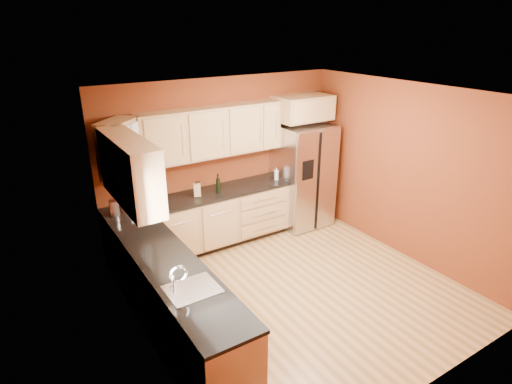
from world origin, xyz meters
TOP-DOWN VIEW (x-y plane):
  - floor at (0.00, 0.00)m, footprint 4.00×4.00m
  - ceiling at (0.00, 0.00)m, footprint 4.00×4.00m
  - wall_back at (0.00, 2.00)m, footprint 4.00×0.04m
  - wall_front at (0.00, -2.00)m, footprint 4.00×0.04m
  - wall_left at (-2.00, 0.00)m, footprint 0.04×4.00m
  - wall_right at (2.00, 0.00)m, footprint 0.04×4.00m
  - base_cabinets_back at (-0.55, 1.70)m, footprint 2.90×0.60m
  - base_cabinets_left at (-1.70, 0.00)m, footprint 0.60×2.80m
  - countertop_back at (-0.55, 1.69)m, footprint 2.90×0.62m
  - countertop_left at (-1.69, 0.00)m, footprint 0.62×2.80m
  - upper_cabinets_back at (-0.25, 1.83)m, footprint 2.30×0.33m
  - upper_cabinets_left at (-1.83, 0.72)m, footprint 0.33×1.35m
  - corner_upper_cabinet at (-1.67, 1.67)m, footprint 0.67×0.67m
  - over_fridge_cabinet at (1.35, 1.70)m, footprint 0.92×0.60m
  - refrigerator at (1.35, 1.62)m, footprint 0.90×0.75m
  - window at (-1.98, -0.50)m, footprint 0.03×0.90m
  - sink_faucet at (-1.69, -0.50)m, footprint 0.50×0.42m
  - canister_left at (-1.85, 1.65)m, footprint 0.16×0.16m
  - canister_right at (-1.64, 1.70)m, footprint 0.15×0.15m
  - wine_bottle_a at (-1.37, 1.70)m, footprint 0.11×0.11m
  - wine_bottle_b at (-0.27, 1.65)m, footprint 0.07×0.07m
  - knife_block at (-0.61, 1.68)m, footprint 0.13×0.12m
  - soap_dispenser at (0.80, 1.63)m, footprint 0.07×0.07m

SIDE VIEW (x-z plane):
  - floor at x=0.00m, z-range 0.00..0.00m
  - base_cabinets_back at x=-0.55m, z-range 0.00..0.88m
  - base_cabinets_left at x=-1.70m, z-range 0.00..0.88m
  - refrigerator at x=1.35m, z-range 0.00..1.78m
  - countertop_back at x=-0.55m, z-range 0.88..0.92m
  - countertop_left at x=-1.69m, z-range 0.88..0.92m
  - canister_right at x=-1.64m, z-range 0.92..1.11m
  - knife_block at x=-0.61m, z-range 0.92..1.12m
  - soap_dispenser at x=0.80m, z-range 0.92..1.13m
  - canister_left at x=-1.85m, z-range 0.92..1.14m
  - wine_bottle_b at x=-0.27m, z-range 0.92..1.22m
  - sink_faucet at x=-1.69m, z-range 0.92..1.22m
  - wine_bottle_a at x=-1.37m, z-range 0.92..1.28m
  - wall_back at x=0.00m, z-range 0.00..2.60m
  - wall_front at x=0.00m, z-range 0.00..2.60m
  - wall_left at x=-2.00m, z-range 0.00..2.60m
  - wall_right at x=2.00m, z-range 0.00..2.60m
  - window at x=-1.98m, z-range 1.05..2.05m
  - upper_cabinets_back at x=-0.25m, z-range 1.45..2.20m
  - upper_cabinets_left at x=-1.83m, z-range 1.45..2.20m
  - corner_upper_cabinet at x=-1.67m, z-range 1.45..2.20m
  - over_fridge_cabinet at x=1.35m, z-range 1.85..2.25m
  - ceiling at x=0.00m, z-range 2.60..2.60m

